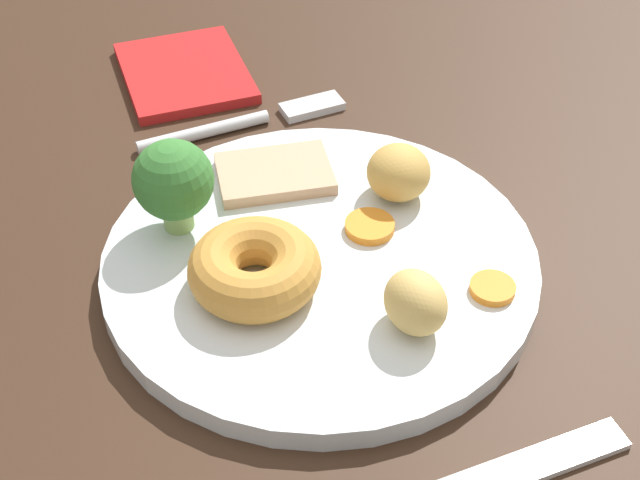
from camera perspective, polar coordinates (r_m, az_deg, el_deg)
dining_table at (r=51.60cm, az=-0.64°, el=-4.55°), size 120.00×84.00×3.60cm
dinner_plate at (r=50.86cm, az=0.00°, el=-1.43°), size 25.09×25.09×1.40cm
meat_slice_main at (r=55.51cm, az=-2.96°, el=4.33°), size 6.23×7.92×0.80cm
yorkshire_pudding at (r=47.46cm, az=-4.20°, el=-1.98°), size 7.30×7.30×2.77cm
roast_potato_left at (r=45.52cm, az=6.22°, el=-4.04°), size 3.91×3.24×3.32cm
roast_potato_right at (r=53.68cm, az=5.13°, el=4.40°), size 5.45×5.37×3.32cm
carrot_coin_front at (r=48.91cm, az=11.14°, el=-3.09°), size 2.52×2.52×0.47cm
carrot_coin_back at (r=51.79cm, az=3.24°, el=0.89°), size 2.95×2.95×0.53cm
broccoli_floret at (r=50.73cm, az=-9.50°, el=3.76°), size 4.71×4.71×5.82cm
fork at (r=62.87cm, az=-4.60°, el=7.70°), size 2.08×15.27×0.90cm
folded_napkin at (r=68.97cm, az=-8.57°, el=10.73°), size 11.58×9.72×0.80cm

